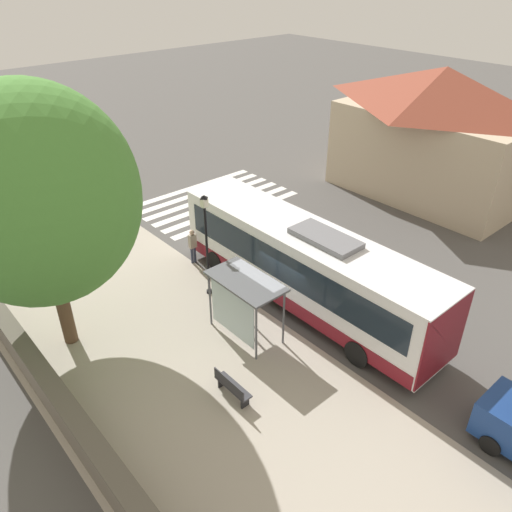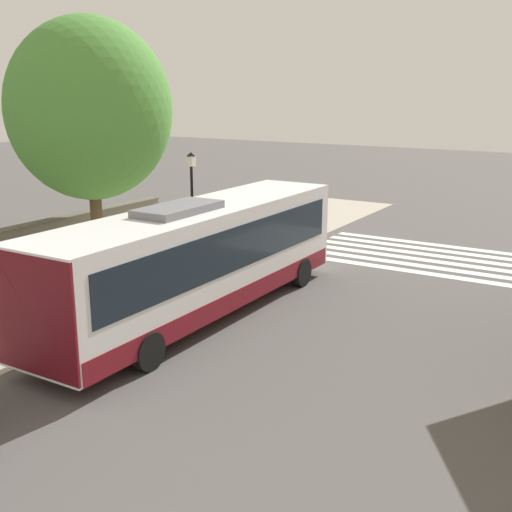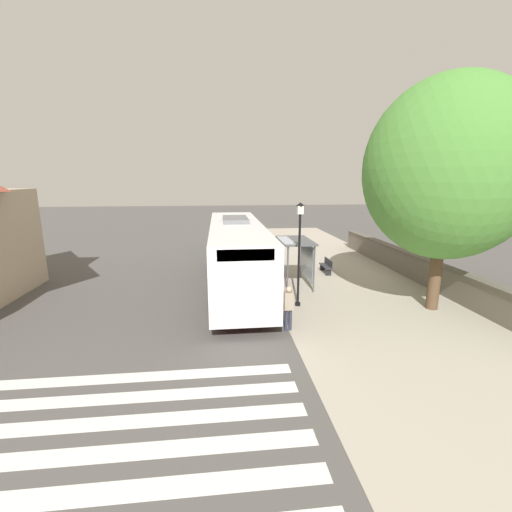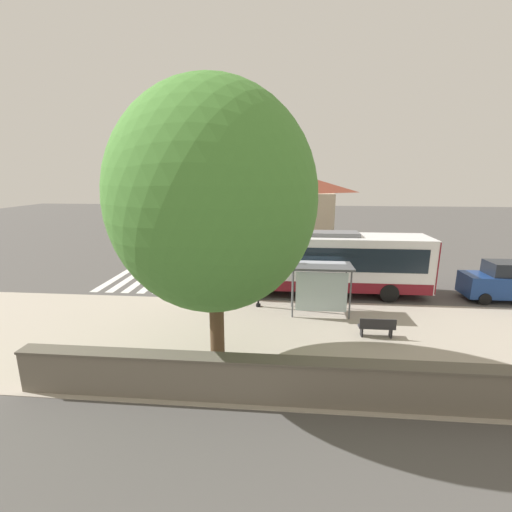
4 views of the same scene
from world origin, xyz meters
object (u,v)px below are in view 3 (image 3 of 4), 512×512
object	(u,v)px
bus	(236,252)
bus_shelter	(298,248)
pedestrian	(289,305)
shade_tree	(447,170)
parked_car_behind_bus	(235,237)
street_lamp_near	(299,246)
bench	(327,266)

from	to	relation	value
bus	bus_shelter	bearing A→B (deg)	179.18
pedestrian	shade_tree	distance (m)	8.51
bus	shade_tree	size ratio (longest dim) A/B	1.29
bus	parked_car_behind_bus	size ratio (longest dim) A/B	2.89
pedestrian	street_lamp_near	distance (m)	3.18
pedestrian	bench	world-z (taller)	pedestrian
pedestrian	street_lamp_near	bearing A→B (deg)	-110.81
bus	bench	world-z (taller)	bus
bus_shelter	bench	distance (m)	3.55
bus	street_lamp_near	bearing A→B (deg)	129.40
bench	parked_car_behind_bus	size ratio (longest dim) A/B	0.35
bus_shelter	shade_tree	size ratio (longest dim) A/B	0.31
pedestrian	shade_tree	world-z (taller)	shade_tree
street_lamp_near	shade_tree	xyz separation A→B (m)	(-5.80, 0.99, 3.24)
bus	parked_car_behind_bus	distance (m)	10.27
pedestrian	parked_car_behind_bus	bearing A→B (deg)	-85.67
parked_car_behind_bus	street_lamp_near	bearing A→B (deg)	99.16
bench	shade_tree	world-z (taller)	shade_tree
street_lamp_near	bus_shelter	bearing A→B (deg)	-102.58
pedestrian	shade_tree	bearing A→B (deg)	-167.31
bus_shelter	shade_tree	xyz separation A→B (m)	(-5.11, 4.09, 3.92)
pedestrian	parked_car_behind_bus	distance (m)	15.93
bus	street_lamp_near	world-z (taller)	street_lamp_near
bus_shelter	parked_car_behind_bus	size ratio (longest dim) A/B	0.69
parked_car_behind_bus	bench	bearing A→B (deg)	122.51
street_lamp_near	bench	bearing A→B (deg)	-119.66
bus	street_lamp_near	distance (m)	4.16
bench	shade_tree	size ratio (longest dim) A/B	0.16
bus	pedestrian	bearing A→B (deg)	106.05
bench	shade_tree	distance (m)	8.80
street_lamp_near	shade_tree	size ratio (longest dim) A/B	0.48
bus	bus_shelter	world-z (taller)	bus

